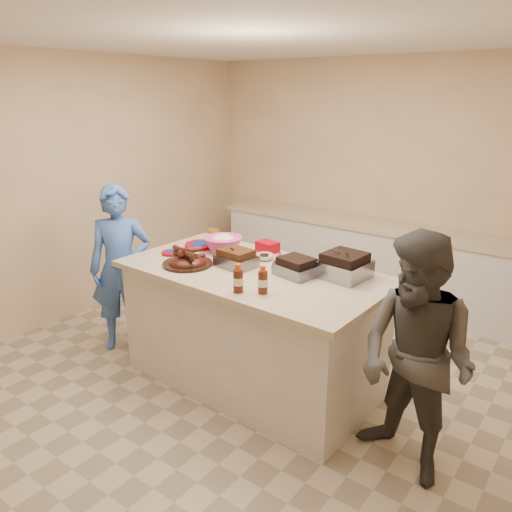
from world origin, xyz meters
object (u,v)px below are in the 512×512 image
Objects in this scene: island at (252,380)px; mustard_bottle at (243,265)px; bbq_bottle_a at (238,292)px; roasting_pan at (344,277)px; guest_blue at (128,344)px; plastic_cup at (214,240)px; guest_gray at (404,467)px; coleslaw_bowl at (223,252)px; bbq_bottle_b at (263,293)px; rib_platter at (188,265)px.

mustard_bottle is at bearing 162.38° from island.
roasting_pan is at bearing 57.24° from bbq_bottle_a.
bbq_bottle_a is at bearing -50.12° from guest_blue.
guest_gray is at bearing -16.82° from plastic_cup.
coleslaw_bowl is at bearing -16.24° from guest_blue.
coleslaw_bowl is 1.66× the size of bbq_bottle_b.
bbq_bottle_a reaches higher than mustard_bottle.
coleslaw_bowl is 0.39m from plastic_cup.
island is 18.47× the size of mustard_bottle.
bbq_bottle_a reaches higher than bbq_bottle_b.
coleslaw_bowl reaches higher than bbq_bottle_a.
roasting_pan is (1.13, 0.50, 0.00)m from rib_platter.
bbq_bottle_a is 1.88× the size of plastic_cup.
bbq_bottle_a is (-0.45, -0.70, -0.00)m from roasting_pan.
guest_gray is (1.21, 0.20, -0.99)m from bbq_bottle_a.
bbq_bottle_b reaches higher than plastic_cup.
guest_blue is at bearing -169.10° from island.
island is 1.12m from coleslaw_bowl.
rib_platter is 0.26× the size of guest_gray.
rib_platter is 0.84m from bbq_bottle_b.
plastic_cup is at bearing 179.03° from roasting_pan.
coleslaw_bowl is at bearing -36.23° from plastic_cup.
roasting_pan is at bearing -28.68° from guest_blue.
island is at bearing -23.88° from coleslaw_bowl.
island is 1.22m from roasting_pan.
coleslaw_bowl is 2.17m from guest_gray.
rib_platter is at bearing 163.77° from bbq_bottle_a.
bbq_bottle_a is (0.68, -0.20, 0.00)m from rib_platter.
bbq_bottle_a reaches higher than plastic_cup.
bbq_bottle_b is 1.83× the size of plastic_cup.
coleslaw_bowl is at bearing 88.94° from rib_platter.
coleslaw_bowl is (0.01, 0.43, -0.00)m from rib_platter.
rib_platter is 0.73m from plastic_cup.
island is at bearing -151.29° from roasting_pan.
roasting_pan reaches higher than guest_gray.
bbq_bottle_a reaches higher than rib_platter.
rib_platter reaches higher than roasting_pan.
plastic_cup is at bearing -178.22° from guest_gray.
island is at bearing 24.60° from rib_platter.
bbq_bottle_b is at bearing 30.29° from bbq_bottle_a.
bbq_bottle_b reaches higher than guest_gray.
mustard_bottle is at bearing -157.87° from roasting_pan.
roasting_pan is at bearing 16.70° from mustard_bottle.
plastic_cup is (-0.66, 0.40, 0.00)m from mustard_bottle.
roasting_pan reaches higher than guest_blue.
roasting_pan is 0.21× the size of guest_gray.
guest_blue is (-0.86, -0.00, -0.99)m from rib_platter.
roasting_pan is at bearing 164.99° from guest_gray.
roasting_pan is (0.65, 0.28, 0.99)m from island.
coleslaw_bowl is at bearing 157.55° from island.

